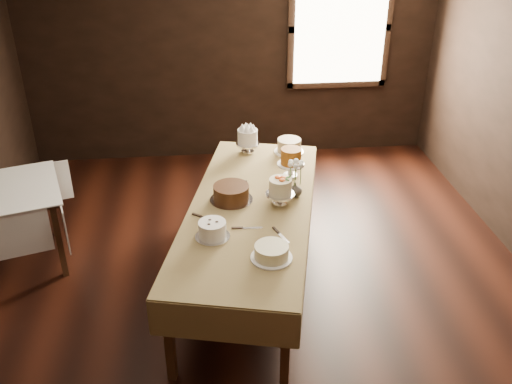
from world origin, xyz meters
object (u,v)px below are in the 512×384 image
object	(u,v)px
cake_meringue	(248,142)
cake_caramel	(291,164)
cake_swirl	(212,230)
cake_cream	(272,253)
display_table	(250,212)
cake_chocolate	(231,194)
cake_server_e	(209,220)
flower_vase	(295,190)
cake_server_c	(246,184)
cake_server_b	(284,238)
side_table	(5,199)
cake_server_d	(294,190)
cake_speckled	(289,146)
cake_flowers	(280,193)
cake_server_a	(253,228)

from	to	relation	value
cake_meringue	cake_caramel	size ratio (longest dim) A/B	0.98
cake_swirl	cake_cream	bearing A→B (deg)	-37.46
display_table	cake_chocolate	world-z (taller)	cake_chocolate
cake_caramel	cake_server_e	size ratio (longest dim) A/B	1.18
cake_caramel	flower_vase	world-z (taller)	cake_caramel
display_table	cake_chocolate	distance (m)	0.22
cake_server_c	cake_caramel	bearing A→B (deg)	-73.44
cake_chocolate	cake_server_b	bearing A→B (deg)	-60.12
display_table	side_table	size ratio (longest dim) A/B	2.36
cake_caramel	cake_server_d	distance (m)	0.30
side_table	flower_vase	xyz separation A→B (m)	(2.51, -0.39, 0.16)
cake_server_b	cake_server_d	world-z (taller)	same
cake_meringue	cake_cream	size ratio (longest dim) A/B	0.92
display_table	cake_caramel	world-z (taller)	cake_caramel
cake_speckled	cake_caramel	xyz separation A→B (m)	(-0.07, -0.51, 0.06)
cake_flowers	flower_vase	bearing A→B (deg)	41.70
cake_flowers	flower_vase	size ratio (longest dim) A/B	1.99
cake_cream	cake_server_a	world-z (taller)	cake_cream
cake_speckled	cake_swirl	world-z (taller)	cake_speckled
cake_server_d	cake_server_e	world-z (taller)	same
cake_speckled	cake_server_d	world-z (taller)	cake_speckled
cake_meringue	cake_server_e	xyz separation A→B (m)	(-0.42, -1.23, -0.11)
display_table	cake_server_b	distance (m)	0.55
cake_server_a	cake_server_d	size ratio (longest dim) A/B	1.00
side_table	cake_speckled	xyz separation A→B (m)	(2.60, 0.50, 0.17)
cake_speckled	cake_cream	bearing A→B (deg)	-102.88
cake_server_a	cake_server_e	xyz separation A→B (m)	(-0.33, 0.16, 0.00)
side_table	cake_flowers	size ratio (longest dim) A/B	4.51
cake_cream	cake_server_c	world-z (taller)	cake_cream
cake_cream	cake_server_b	size ratio (longest dim) A/B	1.25
cake_server_d	flower_vase	distance (m)	0.11
cake_server_b	flower_vase	distance (m)	0.66
display_table	cake_server_e	distance (m)	0.40
cake_meringue	cake_flowers	xyz separation A→B (m)	(0.17, -1.05, -0.01)
display_table	flower_vase	xyz separation A→B (m)	(0.39, 0.12, 0.12)
cake_speckled	flower_vase	xyz separation A→B (m)	(-0.09, -0.88, -0.00)
cake_server_c	cake_server_d	distance (m)	0.43
cake_cream	cake_server_c	xyz separation A→B (m)	(-0.08, 1.12, -0.05)
cake_meringue	cake_caramel	xyz separation A→B (m)	(0.34, -0.55, 0.01)
cake_server_e	cake_server_c	bearing A→B (deg)	95.67
display_table	cake_caramel	size ratio (longest dim) A/B	9.51
display_table	side_table	distance (m)	2.18
side_table	cake_cream	size ratio (longest dim) A/B	3.80
cake_swirl	cake_server_b	size ratio (longest dim) A/B	1.10
cake_server_a	cake_speckled	bearing A→B (deg)	72.57
cake_flowers	cake_server_e	xyz separation A→B (m)	(-0.59, -0.18, -0.10)
flower_vase	cake_server_b	bearing A→B (deg)	-106.67
cake_flowers	cake_server_b	bearing A→B (deg)	-95.05
cake_flowers	cake_server_e	bearing A→B (deg)	-162.91
side_table	cake_caramel	world-z (taller)	cake_caramel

